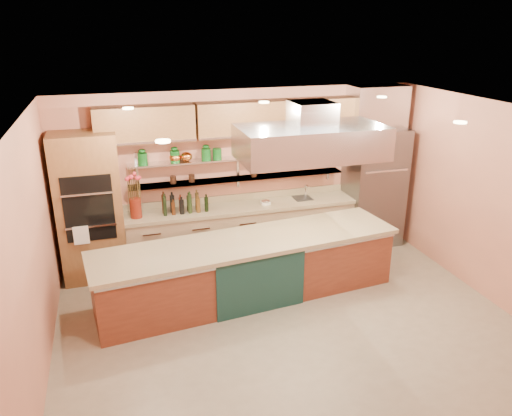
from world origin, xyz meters
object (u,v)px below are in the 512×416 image
object	(u,v)px
kitchen_scale	(266,202)
green_canister	(217,154)
flower_vase	(136,208)
island	(248,269)
refrigerator	(374,187)
copper_kettle	(186,157)

from	to	relation	value
kitchen_scale	green_canister	distance (m)	1.14
flower_vase	green_canister	world-z (taller)	green_canister
island	green_canister	xyz separation A→B (m)	(-0.09, 1.49, 1.35)
refrigerator	green_canister	xyz separation A→B (m)	(-2.77, 0.23, 0.75)
refrigerator	green_canister	world-z (taller)	refrigerator
refrigerator	island	world-z (taller)	refrigerator
island	copper_kettle	bearing A→B (deg)	105.37
island	kitchen_scale	size ratio (longest dim) A/B	29.46
refrigerator	island	bearing A→B (deg)	-154.73
kitchen_scale	copper_kettle	distance (m)	1.51
copper_kettle	green_canister	distance (m)	0.50
kitchen_scale	green_canister	world-z (taller)	green_canister
green_canister	island	bearing A→B (deg)	-86.48
flower_vase	kitchen_scale	distance (m)	2.12
refrigerator	green_canister	bearing A→B (deg)	175.25
flower_vase	copper_kettle	world-z (taller)	copper_kettle
kitchen_scale	copper_kettle	world-z (taller)	copper_kettle
flower_vase	copper_kettle	bearing A→B (deg)	14.34
kitchen_scale	copper_kettle	xyz separation A→B (m)	(-1.26, 0.22, 0.82)
refrigerator	kitchen_scale	xyz separation A→B (m)	(-2.01, 0.01, -0.08)
kitchen_scale	refrigerator	bearing A→B (deg)	2.53
kitchen_scale	green_canister	size ratio (longest dim) A/B	0.86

